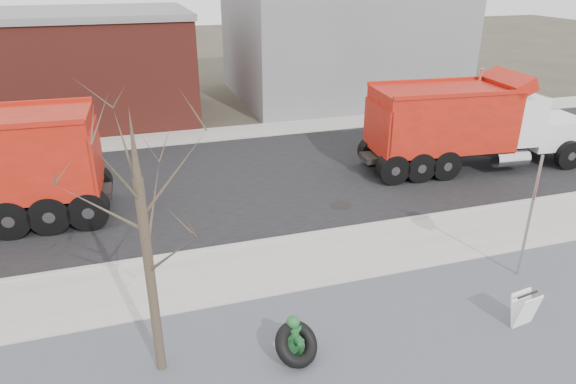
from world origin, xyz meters
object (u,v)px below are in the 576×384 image
object	(u,v)px
stop_sign	(534,197)
sandwich_board	(524,310)
dump_truck_red_a	(469,122)
fire_hydrant	(293,337)
truck_tire	(296,344)

from	to	relation	value
stop_sign	sandwich_board	xyz separation A→B (m)	(-1.32, -1.69, -1.73)
stop_sign	sandwich_board	size ratio (longest dim) A/B	3.99
stop_sign	dump_truck_red_a	xyz separation A→B (m)	(3.22, 6.99, -0.35)
sandwich_board	fire_hydrant	bearing A→B (deg)	163.45
stop_sign	dump_truck_red_a	distance (m)	7.71
dump_truck_red_a	stop_sign	bearing A→B (deg)	-109.66
dump_truck_red_a	truck_tire	bearing A→B (deg)	-134.13
truck_tire	fire_hydrant	bearing A→B (deg)	89.54
truck_tire	stop_sign	distance (m)	6.67
stop_sign	fire_hydrant	bearing A→B (deg)	166.00
truck_tire	sandwich_board	world-z (taller)	sandwich_board
fire_hydrant	stop_sign	bearing A→B (deg)	-11.46
fire_hydrant	sandwich_board	size ratio (longest dim) A/B	1.14
fire_hydrant	dump_truck_red_a	xyz separation A→B (m)	(9.53, 8.02, 1.39)
stop_sign	truck_tire	bearing A→B (deg)	167.83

